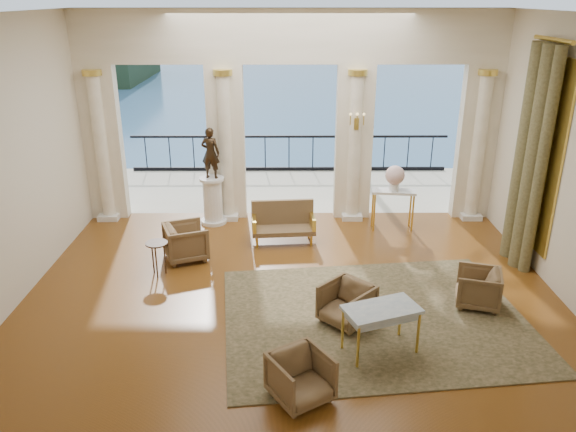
{
  "coord_description": "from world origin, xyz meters",
  "views": [
    {
      "loc": [
        -0.1,
        -8.2,
        4.74
      ],
      "look_at": [
        -0.06,
        0.6,
        1.26
      ],
      "focal_mm": 35.0,
      "sensor_mm": 36.0,
      "label": 1
    }
  ],
  "objects_px": {
    "armchair_a": "(301,375)",
    "settee": "(283,222)",
    "statue": "(210,153)",
    "console_table": "(393,197)",
    "side_table": "(157,247)",
    "game_table": "(381,312)",
    "pedestal": "(213,201)",
    "armchair_c": "(478,286)",
    "armchair_d": "(186,240)",
    "armchair_b": "(347,302)"
  },
  "relations": [
    {
      "from": "armchair_a",
      "to": "settee",
      "type": "distance_m",
      "value": 4.86
    },
    {
      "from": "armchair_a",
      "to": "statue",
      "type": "bearing_deg",
      "value": 74.62
    },
    {
      "from": "armchair_a",
      "to": "console_table",
      "type": "relative_size",
      "value": 0.72
    },
    {
      "from": "side_table",
      "to": "console_table",
      "type": "bearing_deg",
      "value": 25.03
    },
    {
      "from": "settee",
      "to": "game_table",
      "type": "xyz_separation_m",
      "value": [
        1.38,
        -3.86,
        0.22
      ]
    },
    {
      "from": "pedestal",
      "to": "armchair_c",
      "type": "bearing_deg",
      "value": -37.25
    },
    {
      "from": "armchair_c",
      "to": "game_table",
      "type": "distance_m",
      "value": 2.22
    },
    {
      "from": "armchair_a",
      "to": "settee",
      "type": "bearing_deg",
      "value": 60.49
    },
    {
      "from": "armchair_a",
      "to": "console_table",
      "type": "xyz_separation_m",
      "value": [
        2.12,
        5.51,
        0.38
      ]
    },
    {
      "from": "pedestal",
      "to": "statue",
      "type": "height_order",
      "value": "statue"
    },
    {
      "from": "armchair_d",
      "to": "armchair_b",
      "type": "bearing_deg",
      "value": -149.65
    },
    {
      "from": "armchair_a",
      "to": "game_table",
      "type": "xyz_separation_m",
      "value": [
        1.15,
        1.0,
        0.29
      ]
    },
    {
      "from": "armchair_c",
      "to": "side_table",
      "type": "relative_size",
      "value": 1.07
    },
    {
      "from": "armchair_c",
      "to": "pedestal",
      "type": "height_order",
      "value": "pedestal"
    },
    {
      "from": "armchair_d",
      "to": "game_table",
      "type": "distance_m",
      "value": 4.45
    },
    {
      "from": "armchair_c",
      "to": "armchair_d",
      "type": "bearing_deg",
      "value": -93.05
    },
    {
      "from": "armchair_a",
      "to": "settee",
      "type": "height_order",
      "value": "settee"
    },
    {
      "from": "game_table",
      "to": "side_table",
      "type": "height_order",
      "value": "game_table"
    },
    {
      "from": "armchair_b",
      "to": "console_table",
      "type": "height_order",
      "value": "console_table"
    },
    {
      "from": "armchair_a",
      "to": "armchair_c",
      "type": "height_order",
      "value": "armchair_a"
    },
    {
      "from": "armchair_c",
      "to": "pedestal",
      "type": "bearing_deg",
      "value": -110.96
    },
    {
      "from": "game_table",
      "to": "side_table",
      "type": "xyz_separation_m",
      "value": [
        -3.63,
        2.37,
        -0.09
      ]
    },
    {
      "from": "game_table",
      "to": "armchair_d",
      "type": "bearing_deg",
      "value": 116.17
    },
    {
      "from": "armchair_c",
      "to": "statue",
      "type": "distance_m",
      "value": 6.07
    },
    {
      "from": "game_table",
      "to": "pedestal",
      "type": "bearing_deg",
      "value": 100.49
    },
    {
      "from": "statue",
      "to": "side_table",
      "type": "xyz_separation_m",
      "value": [
        -0.7,
        -2.51,
        -1.05
      ]
    },
    {
      "from": "settee",
      "to": "statue",
      "type": "relative_size",
      "value": 1.2
    },
    {
      "from": "pedestal",
      "to": "side_table",
      "type": "height_order",
      "value": "pedestal"
    },
    {
      "from": "statue",
      "to": "side_table",
      "type": "height_order",
      "value": "statue"
    },
    {
      "from": "armchair_c",
      "to": "pedestal",
      "type": "xyz_separation_m",
      "value": [
        -4.73,
        3.59,
        0.16
      ]
    },
    {
      "from": "pedestal",
      "to": "settee",
      "type": "bearing_deg",
      "value": -33.33
    },
    {
      "from": "armchair_c",
      "to": "side_table",
      "type": "distance_m",
      "value": 5.53
    },
    {
      "from": "game_table",
      "to": "console_table",
      "type": "distance_m",
      "value": 4.62
    },
    {
      "from": "game_table",
      "to": "pedestal",
      "type": "relative_size",
      "value": 1.11
    },
    {
      "from": "pedestal",
      "to": "side_table",
      "type": "bearing_deg",
      "value": -105.49
    },
    {
      "from": "settee",
      "to": "console_table",
      "type": "relative_size",
      "value": 1.37
    },
    {
      "from": "armchair_b",
      "to": "game_table",
      "type": "xyz_separation_m",
      "value": [
        0.39,
        -0.76,
        0.28
      ]
    },
    {
      "from": "pedestal",
      "to": "statue",
      "type": "relative_size",
      "value": 0.95
    },
    {
      "from": "settee",
      "to": "statue",
      "type": "xyz_separation_m",
      "value": [
        -1.55,
        1.02,
        1.18
      ]
    },
    {
      "from": "settee",
      "to": "game_table",
      "type": "bearing_deg",
      "value": -75.1
    },
    {
      "from": "armchair_a",
      "to": "armchair_d",
      "type": "height_order",
      "value": "armchair_d"
    },
    {
      "from": "armchair_d",
      "to": "settee",
      "type": "bearing_deg",
      "value": -87.23
    },
    {
      "from": "armchair_b",
      "to": "armchair_d",
      "type": "height_order",
      "value": "armchair_d"
    },
    {
      "from": "armchair_a",
      "to": "game_table",
      "type": "height_order",
      "value": "game_table"
    },
    {
      "from": "game_table",
      "to": "side_table",
      "type": "bearing_deg",
      "value": 126.36
    },
    {
      "from": "armchair_d",
      "to": "settee",
      "type": "relative_size",
      "value": 0.59
    },
    {
      "from": "armchair_c",
      "to": "settee",
      "type": "distance_m",
      "value": 4.09
    },
    {
      "from": "armchair_a",
      "to": "armchair_d",
      "type": "xyz_separation_m",
      "value": [
        -2.09,
        4.05,
        0.04
      ]
    },
    {
      "from": "armchair_d",
      "to": "settee",
      "type": "height_order",
      "value": "settee"
    },
    {
      "from": "armchair_a",
      "to": "side_table",
      "type": "distance_m",
      "value": 4.19
    }
  ]
}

